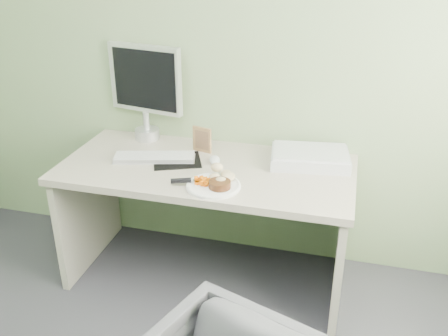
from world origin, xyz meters
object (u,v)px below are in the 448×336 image
(scanner, at_px, (310,158))
(monitor, at_px, (145,87))
(plate, at_px, (213,186))
(desk, at_px, (207,196))

(scanner, height_order, monitor, monitor)
(plate, bearing_deg, monitor, 136.61)
(plate, bearing_deg, desk, 114.97)
(monitor, bearing_deg, desk, -23.18)
(scanner, bearing_deg, desk, -169.15)
(plate, relative_size, scanner, 0.65)
(scanner, relative_size, monitor, 0.74)
(plate, distance_m, monitor, 0.85)
(desk, bearing_deg, monitor, 146.07)
(desk, height_order, plate, plate)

